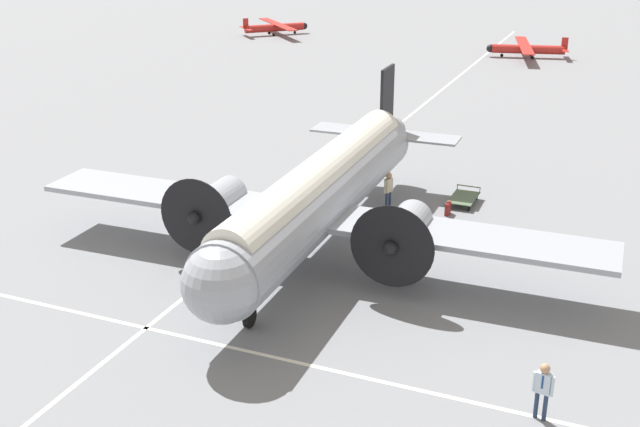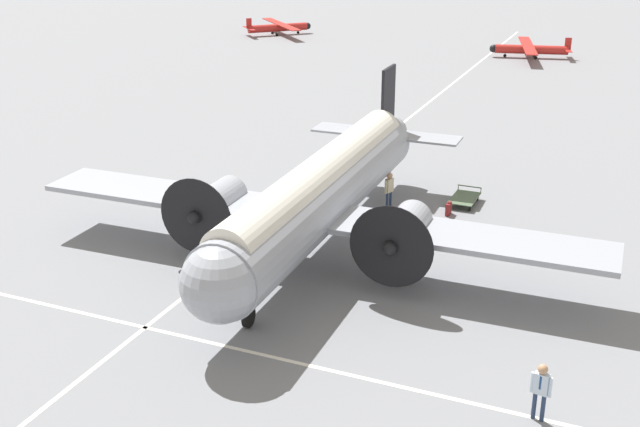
{
  "view_description": "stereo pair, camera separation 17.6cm",
  "coord_description": "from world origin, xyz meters",
  "px_view_note": "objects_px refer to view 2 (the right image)",
  "views": [
    {
      "loc": [
        -26.61,
        -11.11,
        13.01
      ],
      "look_at": [
        0.0,
        0.0,
        1.66
      ],
      "focal_mm": 45.0,
      "sensor_mm": 36.0,
      "label": 1
    },
    {
      "loc": [
        -26.54,
        -11.28,
        13.01
      ],
      "look_at": [
        0.0,
        0.0,
        1.66
      ],
      "focal_mm": 45.0,
      "sensor_mm": 36.0,
      "label": 2
    }
  ],
  "objects_px": {
    "baggage_cart": "(464,198)",
    "airliner_main": "(316,196)",
    "crew_foreground": "(541,386)",
    "light_aircraft_distant": "(529,49)",
    "suitcase_near_door": "(448,209)",
    "passenger_boarding": "(389,187)",
    "light_aircraft_taxiing": "(280,27)"
  },
  "relations": [
    {
      "from": "baggage_cart",
      "to": "light_aircraft_taxiing",
      "type": "distance_m",
      "value": 50.1
    },
    {
      "from": "light_aircraft_distant",
      "to": "baggage_cart",
      "type": "bearing_deg",
      "value": 81.17
    },
    {
      "from": "baggage_cart",
      "to": "light_aircraft_taxiing",
      "type": "height_order",
      "value": "light_aircraft_taxiing"
    },
    {
      "from": "passenger_boarding",
      "to": "light_aircraft_distant",
      "type": "bearing_deg",
      "value": -160.24
    },
    {
      "from": "crew_foreground",
      "to": "passenger_boarding",
      "type": "distance_m",
      "value": 15.84
    },
    {
      "from": "crew_foreground",
      "to": "baggage_cart",
      "type": "distance_m",
      "value": 16.34
    },
    {
      "from": "light_aircraft_distant",
      "to": "suitcase_near_door",
      "type": "bearing_deg",
      "value": 80.49
    },
    {
      "from": "passenger_boarding",
      "to": "airliner_main",
      "type": "bearing_deg",
      "value": 9.86
    },
    {
      "from": "airliner_main",
      "to": "baggage_cart",
      "type": "distance_m",
      "value": 9.19
    },
    {
      "from": "airliner_main",
      "to": "crew_foreground",
      "type": "xyz_separation_m",
      "value": [
        -7.31,
        -9.6,
        -1.48
      ]
    },
    {
      "from": "suitcase_near_door",
      "to": "airliner_main",
      "type": "bearing_deg",
      "value": 150.53
    },
    {
      "from": "airliner_main",
      "to": "light_aircraft_taxiing",
      "type": "xyz_separation_m",
      "value": [
        48.85,
        25.07,
        -1.73
      ]
    },
    {
      "from": "airliner_main",
      "to": "light_aircraft_distant",
      "type": "xyz_separation_m",
      "value": [
        45.85,
        -0.55,
        -1.74
      ]
    },
    {
      "from": "crew_foreground",
      "to": "passenger_boarding",
      "type": "bearing_deg",
      "value": -47.28
    },
    {
      "from": "passenger_boarding",
      "to": "baggage_cart",
      "type": "xyz_separation_m",
      "value": [
        2.03,
        -2.96,
        -0.79
      ]
    },
    {
      "from": "passenger_boarding",
      "to": "baggage_cart",
      "type": "height_order",
      "value": "passenger_boarding"
    },
    {
      "from": "crew_foreground",
      "to": "light_aircraft_distant",
      "type": "distance_m",
      "value": 53.93
    },
    {
      "from": "airliner_main",
      "to": "baggage_cart",
      "type": "bearing_deg",
      "value": 152.43
    },
    {
      "from": "light_aircraft_taxiing",
      "to": "airliner_main",
      "type": "bearing_deg",
      "value": -107.71
    },
    {
      "from": "airliner_main",
      "to": "passenger_boarding",
      "type": "xyz_separation_m",
      "value": [
        5.97,
        -0.98,
        -1.45
      ]
    },
    {
      "from": "crew_foreground",
      "to": "baggage_cart",
      "type": "relative_size",
      "value": 0.86
    },
    {
      "from": "crew_foreground",
      "to": "light_aircraft_distant",
      "type": "height_order",
      "value": "light_aircraft_distant"
    },
    {
      "from": "airliner_main",
      "to": "light_aircraft_distant",
      "type": "height_order",
      "value": "airliner_main"
    },
    {
      "from": "airliner_main",
      "to": "suitcase_near_door",
      "type": "height_order",
      "value": "airliner_main"
    },
    {
      "from": "passenger_boarding",
      "to": "baggage_cart",
      "type": "relative_size",
      "value": 0.88
    },
    {
      "from": "crew_foreground",
      "to": "suitcase_near_door",
      "type": "height_order",
      "value": "crew_foreground"
    },
    {
      "from": "baggage_cart",
      "to": "airliner_main",
      "type": "bearing_deg",
      "value": -25.65
    },
    {
      "from": "light_aircraft_taxiing",
      "to": "baggage_cart",
      "type": "bearing_deg",
      "value": -99.49
    },
    {
      "from": "airliner_main",
      "to": "baggage_cart",
      "type": "relative_size",
      "value": 11.16
    },
    {
      "from": "light_aircraft_distant",
      "to": "light_aircraft_taxiing",
      "type": "distance_m",
      "value": 25.79
    },
    {
      "from": "crew_foreground",
      "to": "light_aircraft_distant",
      "type": "relative_size",
      "value": 0.18
    },
    {
      "from": "light_aircraft_distant",
      "to": "airliner_main",
      "type": "bearing_deg",
      "value": 75.36
    }
  ]
}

